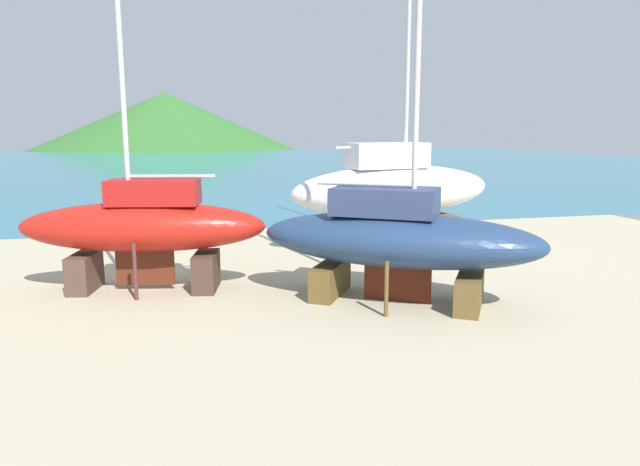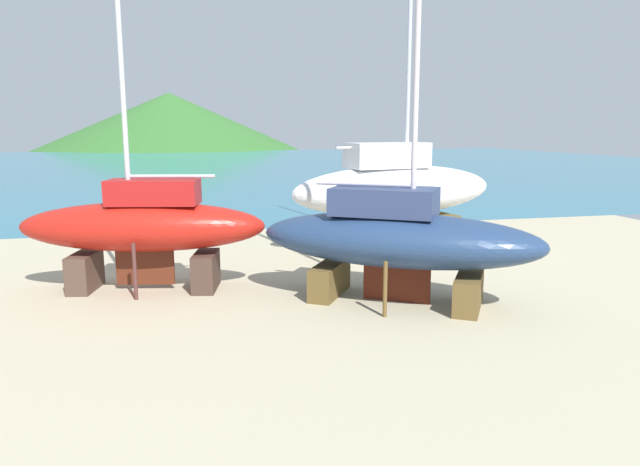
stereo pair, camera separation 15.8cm
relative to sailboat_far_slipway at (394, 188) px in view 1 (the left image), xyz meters
The scene contains 7 objects.
ground_plane 13.42m from the sailboat_far_slipway, 143.84° to the right, with size 54.10×54.10×0.00m, color tan.
sea_water 62.93m from the sailboat_far_slipway, 99.74° to the left, with size 165.68×112.43×0.01m, color teal.
headland_hill 140.96m from the sailboat_far_slipway, 94.97° to the left, with size 135.49×135.49×29.49m, color #32682C.
sailboat_far_slipway is the anchor object (origin of this frame).
sailboat_large_starboard 11.55m from the sailboat_far_slipway, 154.66° to the right, with size 8.13×3.66×13.10m.
sailboat_mid_port 8.62m from the sailboat_far_slipway, 110.26° to the right, with size 8.75×7.00×14.55m.
worker 6.75m from the sailboat_far_slipway, 61.39° to the left, with size 0.34×0.48×1.65m.
Camera 1 is at (1.36, -19.97, 5.20)m, focal length 32.47 mm.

